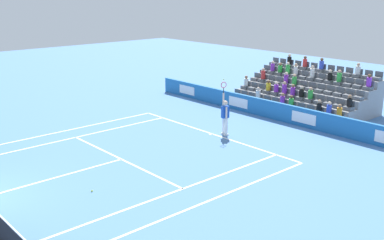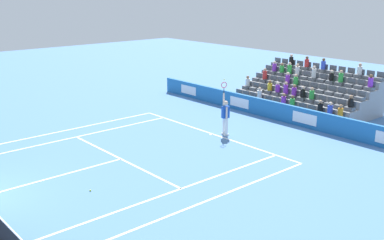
{
  "view_description": "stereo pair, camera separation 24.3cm",
  "coord_description": "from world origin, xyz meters",
  "views": [
    {
      "loc": [
        -16.05,
        3.73,
        7.1
      ],
      "look_at": [
        -0.26,
        -10.28,
        1.1
      ],
      "focal_mm": 42.98,
      "sensor_mm": 36.0,
      "label": 1
    },
    {
      "loc": [
        -16.21,
        3.55,
        7.1
      ],
      "look_at": [
        -0.26,
        -10.28,
        1.1
      ],
      "focal_mm": 42.98,
      "sensor_mm": 36.0,
      "label": 2
    }
  ],
  "objects": [
    {
      "name": "tennis_player",
      "position": [
        -0.51,
        -12.28,
        0.99
      ],
      "size": [
        0.51,
        0.42,
        2.85
      ],
      "color": "white",
      "rests_on": "ground"
    },
    {
      "name": "line_singles_sideline_left",
      "position": [
        4.12,
        -5.95,
        0.0
      ],
      "size": [
        0.1,
        11.89,
        0.01
      ],
      "primitive_type": "cube",
      "color": "white",
      "rests_on": "ground"
    },
    {
      "name": "line_centre_mark",
      "position": [
        0.0,
        -11.79,
        0.0
      ],
      "size": [
        0.1,
        0.2,
        0.01
      ],
      "primitive_type": "cube",
      "color": "white",
      "rests_on": "ground"
    },
    {
      "name": "line_centre_service",
      "position": [
        0.0,
        -3.2,
        0.0
      ],
      "size": [
        0.1,
        6.4,
        0.01
      ],
      "primitive_type": "cube",
      "color": "white",
      "rests_on": "ground"
    },
    {
      "name": "line_baseline",
      "position": [
        0.0,
        -11.89,
        0.0
      ],
      "size": [
        10.97,
        0.1,
        0.01
      ],
      "primitive_type": "cube",
      "color": "white",
      "rests_on": "ground"
    },
    {
      "name": "line_doubles_sideline_right",
      "position": [
        -5.49,
        -5.95,
        0.0
      ],
      "size": [
        0.1,
        11.89,
        0.01
      ],
      "primitive_type": "cube",
      "color": "white",
      "rests_on": "ground"
    },
    {
      "name": "line_doubles_sideline_left",
      "position": [
        5.49,
        -5.95,
        0.0
      ],
      "size": [
        0.1,
        11.89,
        0.01
      ],
      "primitive_type": "cube",
      "color": "white",
      "rests_on": "ground"
    },
    {
      "name": "line_singles_sideline_right",
      "position": [
        -4.12,
        -5.95,
        0.0
      ],
      "size": [
        0.1,
        11.89,
        0.01
      ],
      "primitive_type": "cube",
      "color": "white",
      "rests_on": "ground"
    },
    {
      "name": "line_service",
      "position": [
        0.0,
        -6.4,
        0.0
      ],
      "size": [
        8.23,
        0.1,
        0.01
      ],
      "primitive_type": "cube",
      "color": "white",
      "rests_on": "ground"
    },
    {
      "name": "stadium_stand",
      "position": [
        0.0,
        -20.03,
        0.83
      ],
      "size": [
        8.06,
        4.75,
        2.99
      ],
      "color": "gray",
      "rests_on": "ground"
    },
    {
      "name": "sponsor_barrier",
      "position": [
        0.0,
        -16.47,
        0.51
      ],
      "size": [
        19.01,
        0.22,
        1.02
      ],
      "color": "#1E66AD",
      "rests_on": "ground"
    },
    {
      "name": "loose_tennis_ball",
      "position": [
        -2.11,
        -3.75,
        0.03
      ],
      "size": [
        0.07,
        0.07,
        0.07
      ],
      "primitive_type": "sphere",
      "color": "#D1E533",
      "rests_on": "ground"
    }
  ]
}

